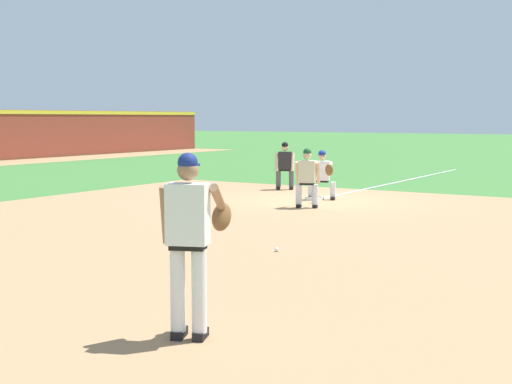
{
  "coord_description": "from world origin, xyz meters",
  "views": [
    {
      "loc": [
        -16.86,
        -8.57,
        2.2
      ],
      "look_at": [
        -7.94,
        -3.07,
        1.1
      ],
      "focal_mm": 50.0,
      "sensor_mm": 36.0,
      "label": 1
    }
  ],
  "objects_px": {
    "baserunner": "(307,176)",
    "first_baseman": "(322,173)",
    "first_base_bag": "(314,199)",
    "umpire": "(285,164)",
    "pitcher": "(191,234)",
    "baseball": "(277,250)"
  },
  "relations": [
    {
      "from": "first_base_bag",
      "to": "pitcher",
      "type": "xyz_separation_m",
      "value": [
        -11.3,
        -4.38,
        1.01
      ]
    },
    {
      "from": "first_baseman",
      "to": "baserunner",
      "type": "height_order",
      "value": "baserunner"
    },
    {
      "from": "baserunner",
      "to": "umpire",
      "type": "bearing_deg",
      "value": 36.29
    },
    {
      "from": "umpire",
      "to": "first_base_bag",
      "type": "bearing_deg",
      "value": -135.02
    },
    {
      "from": "pitcher",
      "to": "umpire",
      "type": "bearing_deg",
      "value": 25.76
    },
    {
      "from": "baseball",
      "to": "first_baseman",
      "type": "distance_m",
      "value": 7.58
    },
    {
      "from": "first_base_bag",
      "to": "baserunner",
      "type": "xyz_separation_m",
      "value": [
        -1.52,
        -0.57,
        0.75
      ]
    },
    {
      "from": "first_base_bag",
      "to": "first_baseman",
      "type": "bearing_deg",
      "value": -35.25
    },
    {
      "from": "baseball",
      "to": "baserunner",
      "type": "bearing_deg",
      "value": 22.71
    },
    {
      "from": "first_base_bag",
      "to": "baseball",
      "type": "height_order",
      "value": "first_base_bag"
    },
    {
      "from": "pitcher",
      "to": "first_baseman",
      "type": "xyz_separation_m",
      "value": [
        11.5,
        4.25,
        -0.33
      ]
    },
    {
      "from": "first_baseman",
      "to": "umpire",
      "type": "height_order",
      "value": "umpire"
    },
    {
      "from": "pitcher",
      "to": "baserunner",
      "type": "relative_size",
      "value": 1.27
    },
    {
      "from": "first_baseman",
      "to": "umpire",
      "type": "bearing_deg",
      "value": 49.53
    },
    {
      "from": "baserunner",
      "to": "first_baseman",
      "type": "bearing_deg",
      "value": 14.16
    },
    {
      "from": "baserunner",
      "to": "baseball",
      "type": "bearing_deg",
      "value": -157.29
    },
    {
      "from": "baseball",
      "to": "umpire",
      "type": "xyz_separation_m",
      "value": [
        8.94,
        4.88,
        0.76
      ]
    },
    {
      "from": "first_base_bag",
      "to": "baserunner",
      "type": "bearing_deg",
      "value": -159.56
    },
    {
      "from": "first_baseman",
      "to": "baserunner",
      "type": "bearing_deg",
      "value": -165.84
    },
    {
      "from": "baserunner",
      "to": "umpire",
      "type": "distance_m",
      "value": 4.46
    },
    {
      "from": "pitcher",
      "to": "baseball",
      "type": "bearing_deg",
      "value": 19.59
    },
    {
      "from": "first_base_bag",
      "to": "first_baseman",
      "type": "relative_size",
      "value": 0.28
    }
  ]
}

